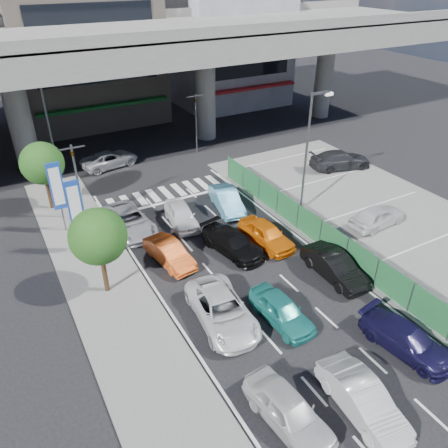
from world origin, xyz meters
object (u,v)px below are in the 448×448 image
street_lamp_left (51,124)px  hatch_black_mid_right (334,266)px  van_white_back_left (288,410)px  sedan_white_mid_left (222,310)px  tree_near (98,237)px  signboard_far (57,188)px  parked_sedan_dgrey (340,160)px  sedan_white_front_mid (181,215)px  kei_truck_front_right (227,200)px  taxi_teal_mid (282,310)px  signboard_near (76,208)px  hatch_white_back_mid (363,399)px  minivan_navy_back (406,339)px  sedan_black_mid (233,243)px  tree_far (42,164)px  crossing_wagon_silver (110,159)px  traffic_cone (299,221)px  traffic_light_left (74,164)px  wagon_silver_front_left (129,221)px  taxi_orange_right (266,234)px  street_lamp_right (309,144)px  taxi_orange_left (169,253)px  parked_sedan_white (377,216)px  traffic_light_right (196,109)px

street_lamp_left → hatch_black_mid_right: (10.35, -18.70, -4.08)m
van_white_back_left → sedan_white_mid_left: (0.46, 5.81, 0.01)m
tree_near → signboard_far: bearing=94.9°
hatch_black_mid_right → parked_sedan_dgrey: parked_sedan_dgrey is taller
sedan_white_front_mid → kei_truck_front_right: (3.54, 0.33, 0.02)m
parked_sedan_dgrey → taxi_teal_mid: bearing=144.3°
signboard_near → hatch_white_back_mid: bearing=-67.1°
tree_near → minivan_navy_back: size_ratio=1.14×
sedan_black_mid → tree_far: bearing=116.1°
crossing_wagon_silver → traffic_cone: (7.76, -15.32, -0.25)m
hatch_white_back_mid → taxi_teal_mid: size_ratio=1.09×
traffic_light_left → wagon_silver_front_left: size_ratio=1.05×
traffic_cone → taxi_teal_mid: bearing=-133.0°
van_white_back_left → sedan_black_mid: van_white_back_left is taller
taxi_teal_mid → taxi_orange_right: taxi_orange_right is taller
street_lamp_right → taxi_orange_left: (-10.35, -1.17, -4.14)m
crossing_wagon_silver → hatch_black_mid_right: bearing=-173.8°
minivan_navy_back → wagon_silver_front_left: wagon_silver_front_left is taller
parked_sedan_white → sedan_white_front_mid: bearing=55.3°
street_lamp_left → signboard_near: size_ratio=1.70×
tree_far → taxi_orange_right: bearing=-45.9°
van_white_back_left → hatch_white_back_mid: size_ratio=0.97×
taxi_teal_mid → sedan_white_mid_left: bearing=148.2°
tree_far → parked_sedan_dgrey: tree_far is taller
traffic_light_right → taxi_orange_left: traffic_light_right is taller
taxi_teal_mid → hatch_black_mid_right: hatch_black_mid_right is taller
tree_far → kei_truck_front_right: tree_far is taller
traffic_light_right → sedan_white_front_mid: traffic_light_right is taller
taxi_orange_left → tree_far: bearing=106.8°
sedan_white_mid_left → taxi_orange_right: size_ratio=1.23×
wagon_silver_front_left → hatch_black_mid_right: bearing=-55.1°
signboard_near → sedan_black_mid: signboard_near is taller
sedan_white_mid_left → taxi_teal_mid: bearing=-22.6°
tree_near → kei_truck_front_right: tree_near is taller
minivan_navy_back → parked_sedan_dgrey: 19.57m
traffic_light_right → sedan_white_front_mid: bearing=-120.7°
street_lamp_right → signboard_far: street_lamp_right is taller
hatch_black_mid_right → kei_truck_front_right: size_ratio=1.00×
parked_sedan_white → sedan_white_mid_left: bearing=97.9°
taxi_teal_mid → taxi_orange_right: 6.57m
signboard_far → tree_far: size_ratio=0.98×
traffic_light_left → signboard_far: 1.93m
hatch_black_mid_right → signboard_far: bearing=135.9°
sedan_white_front_mid → hatch_white_back_mid: bearing=-81.2°
wagon_silver_front_left → parked_sedan_dgrey: (18.16, 0.86, 0.10)m
wagon_silver_front_left → traffic_cone: size_ratio=7.27×
sedan_white_front_mid → parked_sedan_dgrey: bearing=14.7°
taxi_orange_right → sedan_white_front_mid: (-3.46, 4.61, -0.02)m
tree_far → kei_truck_front_right: 12.30m
sedan_white_front_mid → taxi_orange_left: bearing=-115.5°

